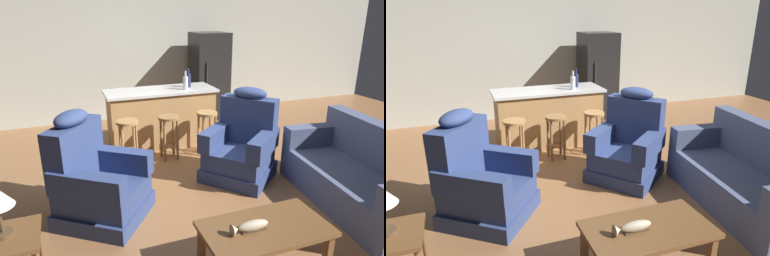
% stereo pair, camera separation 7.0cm
% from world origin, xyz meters
% --- Properties ---
extents(ground_plane, '(12.00, 12.00, 0.00)m').
position_xyz_m(ground_plane, '(0.00, 0.00, 0.00)').
color(ground_plane, brown).
extents(back_wall, '(12.00, 0.05, 2.60)m').
position_xyz_m(back_wall, '(0.00, 3.12, 1.30)').
color(back_wall, '#B2B2A3').
rests_on(back_wall, ground_plane).
extents(coffee_table, '(1.10, 0.60, 0.42)m').
position_xyz_m(coffee_table, '(0.01, -1.85, 0.36)').
color(coffee_table, brown).
rests_on(coffee_table, ground_plane).
extents(fish_figurine, '(0.34, 0.10, 0.10)m').
position_xyz_m(fish_figurine, '(-0.14, -1.86, 0.46)').
color(fish_figurine, '#4C3823').
rests_on(fish_figurine, coffee_table).
extents(couch, '(1.05, 1.98, 0.94)m').
position_xyz_m(couch, '(1.62, -1.31, 0.34)').
color(couch, '#4C5675').
rests_on(couch, ground_plane).
extents(recliner_near_lamp, '(1.17, 1.17, 1.20)m').
position_xyz_m(recliner_near_lamp, '(-1.25, -0.51, 0.42)').
color(recliner_near_lamp, navy).
rests_on(recliner_near_lamp, ground_plane).
extents(recliner_near_island, '(1.18, 1.18, 1.20)m').
position_xyz_m(recliner_near_island, '(0.70, -0.17, 0.42)').
color(recliner_near_island, navy).
rests_on(recliner_near_island, ground_plane).
extents(end_table, '(0.48, 0.48, 0.56)m').
position_xyz_m(end_table, '(-2.00, -1.44, 0.46)').
color(end_table, brown).
rests_on(end_table, ground_plane).
extents(kitchen_island, '(1.80, 0.70, 0.95)m').
position_xyz_m(kitchen_island, '(0.00, 1.35, 0.48)').
color(kitchen_island, '#AD7F4C').
rests_on(kitchen_island, ground_plane).
extents(bar_stool_left, '(0.32, 0.32, 0.68)m').
position_xyz_m(bar_stool_left, '(-0.68, 0.72, 0.47)').
color(bar_stool_left, '#A87A47').
rests_on(bar_stool_left, ground_plane).
extents(bar_stool_middle, '(0.32, 0.32, 0.68)m').
position_xyz_m(bar_stool_middle, '(-0.06, 0.72, 0.47)').
color(bar_stool_middle, olive).
rests_on(bar_stool_middle, ground_plane).
extents(bar_stool_right, '(0.32, 0.32, 0.68)m').
position_xyz_m(bar_stool_right, '(0.56, 0.72, 0.47)').
color(bar_stool_right, '#A87A47').
rests_on(bar_stool_right, ground_plane).
extents(refrigerator, '(0.70, 0.69, 1.76)m').
position_xyz_m(refrigerator, '(1.38, 2.55, 0.88)').
color(refrigerator, black).
rests_on(refrigerator, ground_plane).
extents(bottle_tall_green, '(0.08, 0.08, 0.31)m').
position_xyz_m(bottle_tall_green, '(0.50, 1.37, 1.07)').
color(bottle_tall_green, '#23284C').
rests_on(bottle_tall_green, kitchen_island).
extents(bottle_short_amber, '(0.08, 0.08, 0.30)m').
position_xyz_m(bottle_short_amber, '(0.38, 1.21, 1.06)').
color(bottle_short_amber, silver).
rests_on(bottle_short_amber, kitchen_island).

